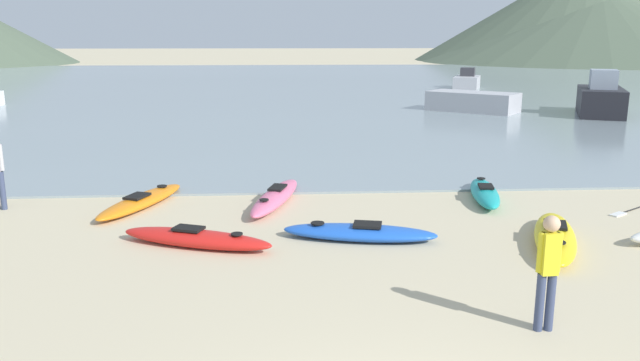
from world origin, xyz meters
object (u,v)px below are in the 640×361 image
(kayak_on_sand_6, at_px, (196,238))
(person_near_foreground, at_px, (548,266))
(kayak_on_sand_2, at_px, (485,193))
(moored_boat_1, at_px, (467,81))
(kayak_on_sand_0, at_px, (555,237))
(moored_boat_3, at_px, (472,102))
(kayak_on_sand_3, at_px, (276,197))
(kayak_on_sand_7, at_px, (142,201))
(moored_boat_4, at_px, (601,99))
(kayak_on_sand_4, at_px, (360,232))

(kayak_on_sand_6, height_order, person_near_foreground, person_near_foreground)
(kayak_on_sand_2, xyz_separation_m, moored_boat_1, (8.94, 31.55, 0.41))
(kayak_on_sand_0, distance_m, moored_boat_3, 21.23)
(kayak_on_sand_3, relative_size, kayak_on_sand_7, 1.04)
(kayak_on_sand_6, bearing_deg, moored_boat_4, 46.91)
(kayak_on_sand_7, height_order, person_near_foreground, person_near_foreground)
(kayak_on_sand_2, xyz_separation_m, kayak_on_sand_6, (-6.46, -2.98, -0.02))
(kayak_on_sand_0, xyz_separation_m, kayak_on_sand_2, (-0.24, 3.36, 0.00))
(kayak_on_sand_7, relative_size, moored_boat_4, 0.66)
(kayak_on_sand_4, height_order, moored_boat_3, moored_boat_3)
(kayak_on_sand_2, relative_size, kayak_on_sand_6, 0.92)
(person_near_foreground, height_order, moored_boat_3, person_near_foreground)
(kayak_on_sand_7, xyz_separation_m, moored_boat_3, (13.08, 17.39, 0.42))
(kayak_on_sand_0, xyz_separation_m, moored_boat_3, (4.76, 20.69, 0.38))
(kayak_on_sand_4, height_order, person_near_foreground, person_near_foreground)
(kayak_on_sand_7, xyz_separation_m, moored_boat_1, (17.02, 31.61, 0.45))
(kayak_on_sand_6, xyz_separation_m, moored_boat_1, (15.40, 34.53, 0.43))
(kayak_on_sand_6, distance_m, moored_boat_4, 25.26)
(kayak_on_sand_0, distance_m, kayak_on_sand_2, 3.37)
(moored_boat_4, bearing_deg, kayak_on_sand_3, -135.55)
(moored_boat_1, relative_size, moored_boat_4, 0.77)
(kayak_on_sand_0, height_order, moored_boat_4, moored_boat_4)
(kayak_on_sand_4, bearing_deg, moored_boat_3, 67.41)
(person_near_foreground, bearing_deg, kayak_on_sand_2, 78.30)
(person_near_foreground, bearing_deg, moored_boat_3, 75.11)
(moored_boat_1, bearing_deg, kayak_on_sand_2, -105.83)
(kayak_on_sand_0, relative_size, kayak_on_sand_7, 0.97)
(moored_boat_3, bearing_deg, moored_boat_1, 74.50)
(kayak_on_sand_2, distance_m, kayak_on_sand_3, 4.99)
(kayak_on_sand_6, bearing_deg, moored_boat_1, 65.96)
(moored_boat_1, bearing_deg, person_near_foreground, -105.11)
(kayak_on_sand_0, height_order, kayak_on_sand_7, kayak_on_sand_0)
(kayak_on_sand_0, distance_m, kayak_on_sand_7, 8.95)
(kayak_on_sand_2, height_order, kayak_on_sand_6, kayak_on_sand_2)
(person_near_foreground, distance_m, moored_boat_4, 25.30)
(moored_boat_4, bearing_deg, kayak_on_sand_6, -133.09)
(kayak_on_sand_3, distance_m, kayak_on_sand_6, 3.30)
(kayak_on_sand_0, distance_m, moored_boat_1, 35.98)
(kayak_on_sand_0, height_order, moored_boat_1, moored_boat_1)
(kayak_on_sand_3, distance_m, moored_boat_1, 34.52)
(person_near_foreground, distance_m, moored_boat_1, 39.63)
(moored_boat_1, bearing_deg, moored_boat_3, -105.50)
(kayak_on_sand_2, bearing_deg, kayak_on_sand_0, -85.85)
(kayak_on_sand_3, height_order, person_near_foreground, person_near_foreground)
(kayak_on_sand_6, relative_size, moored_boat_1, 0.79)
(kayak_on_sand_4, bearing_deg, kayak_on_sand_7, 150.11)
(moored_boat_1, xyz_separation_m, moored_boat_4, (1.85, -16.09, 0.25))
(moored_boat_3, bearing_deg, kayak_on_sand_0, -102.95)
(kayak_on_sand_3, bearing_deg, moored_boat_1, 66.19)
(kayak_on_sand_7, bearing_deg, kayak_on_sand_4, -29.89)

